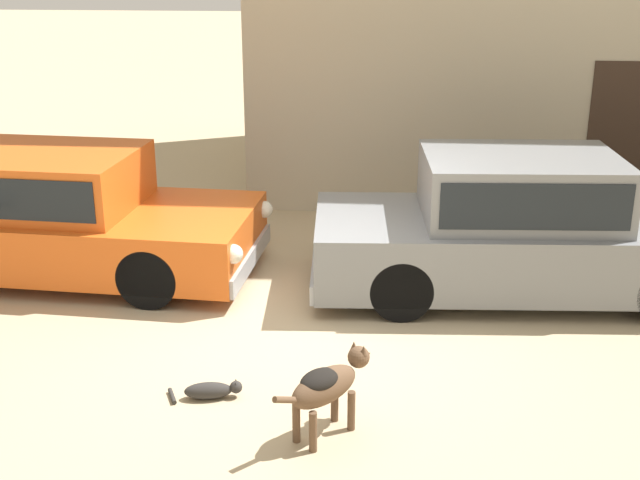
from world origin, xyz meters
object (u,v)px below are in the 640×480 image
(stray_cat, at_px, (211,390))
(parked_sedan_second, at_px, (520,226))
(parked_sedan_nearest, at_px, (53,212))
(stray_dog_spotted, at_px, (327,385))

(stray_cat, bearing_deg, parked_sedan_second, 31.50)
(parked_sedan_nearest, height_order, parked_sedan_second, parked_sedan_second)
(stray_dog_spotted, height_order, stray_cat, stray_dog_spotted)
(parked_sedan_nearest, xyz_separation_m, stray_cat, (2.30, -2.64, -0.62))
(parked_sedan_nearest, relative_size, parked_sedan_second, 1.01)
(parked_sedan_second, bearing_deg, stray_dog_spotted, -124.93)
(parked_sedan_nearest, bearing_deg, stray_cat, -45.17)
(parked_sedan_nearest, bearing_deg, stray_dog_spotted, -39.47)
(parked_sedan_nearest, distance_m, stray_cat, 3.56)
(parked_sedan_nearest, xyz_separation_m, stray_dog_spotted, (3.28, -3.08, -0.27))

